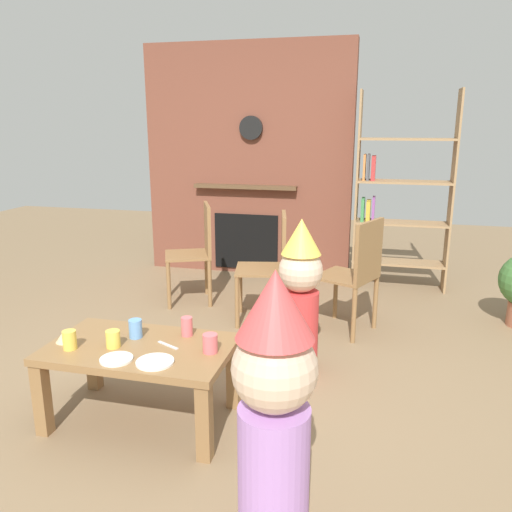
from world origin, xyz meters
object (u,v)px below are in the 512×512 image
(paper_cup_near_left, at_px, (70,340))
(child_in_pink, at_px, (300,293))
(paper_cup_center, at_px, (136,329))
(child_with_cone_hat, at_px, (274,410))
(birthday_cake_slice, at_px, (65,336))
(dining_chair_middle, at_px, (272,261))
(dining_chair_right, at_px, (357,270))
(paper_plate_front, at_px, (155,362))
(paper_cup_near_right, at_px, (113,339))
(paper_plate_rear, at_px, (116,359))
(coffee_table, at_px, (140,358))
(dining_chair_left, at_px, (198,247))
(bookshelf, at_px, (396,198))
(paper_cup_far_right, at_px, (210,343))
(paper_cup_far_left, at_px, (187,326))

(paper_cup_near_left, distance_m, child_in_pink, 1.41)
(paper_cup_center, relative_size, child_with_cone_hat, 0.09)
(birthday_cake_slice, xyz_separation_m, dining_chair_middle, (0.79, 1.66, 0.03))
(dining_chair_right, bearing_deg, paper_cup_center, 76.14)
(paper_plate_front, bearing_deg, paper_cup_near_left, 174.98)
(child_in_pink, distance_m, dining_chair_right, 0.79)
(paper_cup_near_right, bearing_deg, paper_plate_rear, -56.07)
(paper_plate_front, bearing_deg, paper_plate_rear, -174.99)
(paper_cup_near_left, distance_m, dining_chair_middle, 1.88)
(paper_cup_near_right, height_order, paper_plate_front, paper_cup_near_right)
(paper_cup_near_right, distance_m, paper_plate_front, 0.32)
(coffee_table, height_order, child_in_pink, child_in_pink)
(dining_chair_middle, bearing_deg, child_with_cone_hat, 90.70)
(dining_chair_left, bearing_deg, bookshelf, -176.69)
(bookshelf, distance_m, paper_plate_rear, 3.33)
(child_with_cone_hat, height_order, dining_chair_middle, child_with_cone_hat)
(coffee_table, distance_m, paper_cup_near_left, 0.38)
(paper_cup_far_right, xyz_separation_m, birthday_cake_slice, (-0.81, -0.06, -0.01))
(paper_plate_front, height_order, child_in_pink, child_in_pink)
(paper_cup_far_left, height_order, paper_cup_far_right, paper_cup_far_left)
(bookshelf, relative_size, paper_cup_center, 18.28)
(coffee_table, xyz_separation_m, birthday_cake_slice, (-0.41, -0.05, 0.11))
(paper_cup_near_right, xyz_separation_m, birthday_cake_slice, (-0.29, -0.00, -0.01))
(coffee_table, height_order, dining_chair_right, dining_chair_right)
(paper_cup_near_left, height_order, paper_plate_front, paper_cup_near_left)
(paper_cup_far_right, xyz_separation_m, paper_plate_rear, (-0.43, -0.20, -0.04))
(paper_cup_far_right, relative_size, dining_chair_right, 0.11)
(paper_cup_near_right, relative_size, child_in_pink, 0.09)
(bookshelf, distance_m, paper_cup_far_right, 2.98)
(paper_cup_far_left, bearing_deg, dining_chair_left, 108.43)
(dining_chair_middle, bearing_deg, dining_chair_right, 160.49)
(paper_cup_far_right, xyz_separation_m, dining_chair_middle, (-0.02, 1.60, 0.02))
(bookshelf, relative_size, paper_cup_far_left, 17.69)
(paper_cup_near_left, distance_m, dining_chair_left, 2.06)
(paper_cup_near_left, height_order, child_in_pink, child_in_pink)
(paper_cup_far_left, xyz_separation_m, paper_plate_rear, (-0.23, -0.38, -0.05))
(paper_plate_front, bearing_deg, paper_cup_far_right, 39.26)
(child_with_cone_hat, height_order, dining_chair_right, child_with_cone_hat)
(paper_cup_near_left, xyz_separation_m, dining_chair_right, (1.39, 1.65, 0.02))
(paper_cup_far_right, distance_m, child_in_pink, 0.85)
(paper_cup_near_left, height_order, paper_cup_near_right, paper_cup_near_left)
(paper_cup_near_right, height_order, paper_cup_center, paper_cup_center)
(child_with_cone_hat, xyz_separation_m, child_in_pink, (-0.14, 1.48, -0.05))
(paper_plate_rear, height_order, dining_chair_left, dining_chair_left)
(paper_cup_near_right, bearing_deg, child_in_pink, 44.52)
(paper_cup_far_left, bearing_deg, paper_cup_near_left, -149.48)
(coffee_table, distance_m, birthday_cake_slice, 0.43)
(paper_cup_center, distance_m, child_in_pink, 1.07)
(paper_cup_far_left, height_order, birthday_cake_slice, paper_cup_far_left)
(paper_plate_rear, height_order, child_with_cone_hat, child_with_cone_hat)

